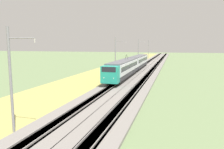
{
  "coord_description": "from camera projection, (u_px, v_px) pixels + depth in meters",
  "views": [
    {
      "loc": [
        -5.83,
        -9.95,
        7.3
      ],
      "look_at": [
        29.38,
        0.0,
        2.26
      ],
      "focal_mm": 35.0,
      "sensor_mm": 36.0,
      "label": 1
    }
  ],
  "objects": [
    {
      "name": "ballast_main",
      "position": [
        133.0,
        72.0,
        56.88
      ],
      "size": [
        240.0,
        4.4,
        0.3
      ],
      "color": "slate",
      "rests_on": "ground"
    },
    {
      "name": "ballast_adjacent",
      "position": [
        150.0,
        73.0,
        55.71
      ],
      "size": [
        240.0,
        4.4,
        0.3
      ],
      "color": "slate",
      "rests_on": "ground"
    },
    {
      "name": "track_main",
      "position": [
        133.0,
        72.0,
        56.88
      ],
      "size": [
        240.0,
        1.57,
        0.45
      ],
      "color": "#4C4238",
      "rests_on": "ground"
    },
    {
      "name": "track_adjacent",
      "position": [
        150.0,
        73.0,
        55.71
      ],
      "size": [
        240.0,
        1.57,
        0.45
      ],
      "color": "#4C4238",
      "rests_on": "ground"
    },
    {
      "name": "grass_verge",
      "position": [
        111.0,
        72.0,
        58.56
      ],
      "size": [
        240.0,
        12.52,
        0.12
      ],
      "color": "#99934C",
      "rests_on": "ground"
    },
    {
      "name": "passenger_train",
      "position": [
        132.0,
        64.0,
        54.56
      ],
      "size": [
        40.63,
        2.99,
        5.13
      ],
      "rotation": [
        0.0,
        0.0,
        3.14
      ],
      "color": "teal",
      "rests_on": "ground"
    },
    {
      "name": "catenary_mast_near",
      "position": [
        11.0,
        80.0,
        17.47
      ],
      "size": [
        0.22,
        2.56,
        8.69
      ],
      "color": "slate",
      "rests_on": "ground"
    },
    {
      "name": "catenary_mast_mid",
      "position": [
        116.0,
        57.0,
        48.58
      ],
      "size": [
        0.22,
        2.56,
        8.9
      ],
      "color": "slate",
      "rests_on": "ground"
    },
    {
      "name": "catenary_mast_far",
      "position": [
        138.0,
        51.0,
        79.68
      ],
      "size": [
        0.22,
        2.56,
        9.24
      ],
      "color": "slate",
      "rests_on": "ground"
    },
    {
      "name": "catenary_mast_distant",
      "position": [
        148.0,
        49.0,
        110.8
      ],
      "size": [
        0.22,
        2.56,
        9.33
      ],
      "color": "slate",
      "rests_on": "ground"
    }
  ]
}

